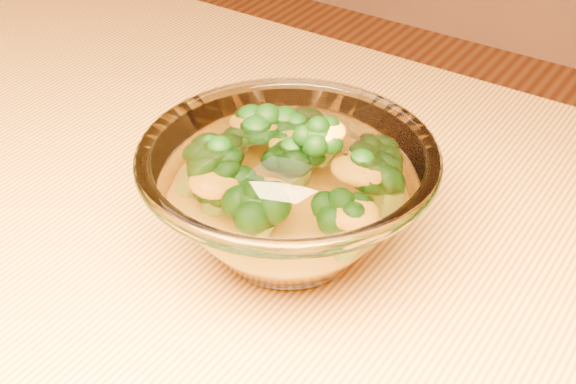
{
  "coord_description": "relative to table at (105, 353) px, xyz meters",
  "views": [
    {
      "loc": [
        0.36,
        -0.28,
        1.12
      ],
      "look_at": [
        0.11,
        0.09,
        0.8
      ],
      "focal_mm": 50.0,
      "sensor_mm": 36.0,
      "label": 1
    }
  ],
  "objects": [
    {
      "name": "broccoli_heap",
      "position": [
        0.11,
        0.1,
        0.16
      ],
      "size": [
        0.14,
        0.13,
        0.07
      ],
      "color": "black",
      "rests_on": "cheese_sauce"
    },
    {
      "name": "glass_bowl",
      "position": [
        0.11,
        0.09,
        0.15
      ],
      "size": [
        0.2,
        0.2,
        0.09
      ],
      "color": "white",
      "rests_on": "table"
    },
    {
      "name": "table",
      "position": [
        0.0,
        0.0,
        0.0
      ],
      "size": [
        1.2,
        0.8,
        0.75
      ],
      "color": "gold",
      "rests_on": "ground"
    },
    {
      "name": "cheese_sauce",
      "position": [
        0.11,
        0.09,
        0.13
      ],
      "size": [
        0.12,
        0.12,
        0.03
      ],
      "primitive_type": "ellipsoid",
      "color": "orange",
      "rests_on": "glass_bowl"
    }
  ]
}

